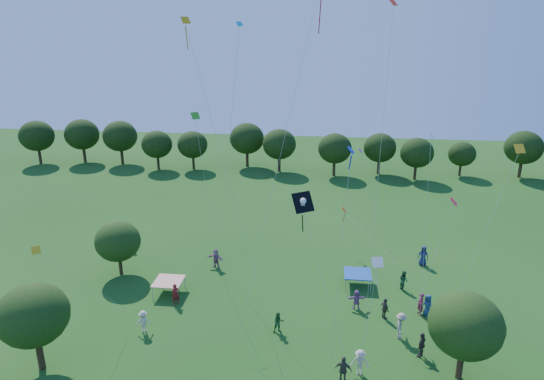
% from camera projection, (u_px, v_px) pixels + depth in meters
% --- Properties ---
extents(near_tree_west, '(4.24, 4.24, 5.74)m').
position_uv_depth(near_tree_west, '(33.00, 315.00, 28.93)').
color(near_tree_west, '#422B19').
rests_on(near_tree_west, ground).
extents(near_tree_north, '(3.79, 3.79, 4.76)m').
position_uv_depth(near_tree_north, '(118.00, 241.00, 40.74)').
color(near_tree_north, '#422B19').
rests_on(near_tree_north, ground).
extents(near_tree_east, '(4.31, 4.31, 5.62)m').
position_uv_depth(near_tree_east, '(466.00, 326.00, 28.16)').
color(near_tree_east, '#422B19').
rests_on(near_tree_east, ground).
extents(treeline, '(88.01, 8.77, 6.77)m').
position_uv_depth(treeline, '(293.00, 144.00, 70.04)').
color(treeline, '#422B19').
rests_on(treeline, ground).
extents(tent_red_stripe, '(2.20, 2.20, 1.10)m').
position_uv_depth(tent_red_stripe, '(169.00, 281.00, 38.35)').
color(tent_red_stripe, '#D54619').
rests_on(tent_red_stripe, ground).
extents(tent_blue, '(2.20, 2.20, 1.10)m').
position_uv_depth(tent_blue, '(358.00, 274.00, 39.53)').
color(tent_blue, '#1947A2').
rests_on(tent_blue, ground).
extents(crowd_person_0, '(0.90, 0.83, 1.62)m').
position_uv_depth(crowd_person_0, '(450.00, 320.00, 33.72)').
color(crowd_person_0, navy).
rests_on(crowd_person_0, ground).
extents(crowd_person_2, '(0.70, 0.92, 1.65)m').
position_uv_depth(crowd_person_2, '(404.00, 280.00, 38.97)').
color(crowd_person_2, '#245533').
rests_on(crowd_person_2, ground).
extents(crowd_person_3, '(1.16, 0.83, 1.63)m').
position_uv_depth(crowd_person_3, '(143.00, 321.00, 33.51)').
color(crowd_person_3, beige).
rests_on(crowd_person_3, ground).
extents(crowd_person_4, '(1.11, 0.70, 1.76)m').
position_uv_depth(crowd_person_4, '(343.00, 370.00, 28.69)').
color(crowd_person_4, '#474239').
rests_on(crowd_person_4, ground).
extents(crowd_person_5, '(1.48, 0.71, 1.53)m').
position_uv_depth(crowd_person_5, '(357.00, 299.00, 36.31)').
color(crowd_person_5, '#925694').
rests_on(crowd_person_5, ground).
extents(crowd_person_6, '(0.88, 0.94, 1.70)m').
position_uv_depth(crowd_person_6, '(428.00, 305.00, 35.39)').
color(crowd_person_6, navy).
rests_on(crowd_person_6, ground).
extents(crowd_person_7, '(0.58, 0.74, 1.73)m').
position_uv_depth(crowd_person_7, '(420.00, 304.00, 35.53)').
color(crowd_person_7, maroon).
rests_on(crowd_person_7, ground).
extents(crowd_person_8, '(0.87, 0.67, 1.56)m').
position_uv_depth(crowd_person_8, '(279.00, 322.00, 33.46)').
color(crowd_person_8, '#285D28').
rests_on(crowd_person_8, ground).
extents(crowd_person_9, '(0.76, 1.32, 1.90)m').
position_uv_depth(crowd_person_9, '(401.00, 326.00, 32.79)').
color(crowd_person_9, '#AD998A').
rests_on(crowd_person_9, ground).
extents(crowd_person_10, '(0.80, 1.04, 1.62)m').
position_uv_depth(crowd_person_10, '(385.00, 309.00, 35.05)').
color(crowd_person_10, '#413C34').
rests_on(crowd_person_10, ground).
extents(crowd_person_11, '(1.71, 1.11, 1.73)m').
position_uv_depth(crowd_person_11, '(216.00, 258.00, 42.55)').
color(crowd_person_11, '#975880').
rests_on(crowd_person_11, ground).
extents(crowd_person_12, '(0.99, 0.67, 1.84)m').
position_uv_depth(crowd_person_12, '(423.00, 256.00, 42.90)').
color(crowd_person_12, navy).
rests_on(crowd_person_12, ground).
extents(crowd_person_13, '(0.75, 0.68, 1.68)m').
position_uv_depth(crowd_person_13, '(176.00, 294.00, 36.88)').
color(crowd_person_13, maroon).
rests_on(crowd_person_13, ground).
extents(crowd_person_14, '(0.84, 1.00, 1.78)m').
position_uv_depth(crowd_person_14, '(132.00, 240.00, 46.10)').
color(crowd_person_14, '#245122').
rests_on(crowd_person_14, ground).
extents(crowd_person_15, '(1.13, 0.53, 1.71)m').
position_uv_depth(crowd_person_15, '(360.00, 362.00, 29.36)').
color(crowd_person_15, beige).
rests_on(crowd_person_15, ground).
extents(crowd_person_16, '(0.94, 1.12, 1.75)m').
position_uv_depth(crowd_person_16, '(422.00, 345.00, 30.96)').
color(crowd_person_16, '#403533').
rests_on(crowd_person_16, ground).
extents(pirate_kite, '(3.51, 2.62, 9.47)m').
position_uv_depth(pirate_kite, '(303.00, 204.00, 28.84)').
color(pirate_kite, black).
extents(red_high_kite, '(4.83, 7.19, 22.15)m').
position_uv_depth(red_high_kite, '(306.00, 50.00, 30.37)').
color(red_high_kite, red).
extents(small_kite_0, '(2.62, 2.54, 7.99)m').
position_uv_depth(small_kite_0, '(449.00, 216.00, 32.52)').
color(small_kite_0, red).
extents(small_kite_1, '(4.25, 2.18, 19.41)m').
position_uv_depth(small_kite_1, '(208.00, 107.00, 28.96)').
color(small_kite_1, '#DCA10B').
extents(small_kite_2, '(2.82, 1.32, 12.96)m').
position_uv_depth(small_kite_2, '(501.00, 194.00, 26.75)').
color(small_kite_2, '#FFAC16').
extents(small_kite_3, '(1.20, 1.86, 12.72)m').
position_uv_depth(small_kite_3, '(199.00, 143.00, 37.56)').
color(small_kite_3, green).
extents(small_kite_4, '(0.57, 2.77, 13.65)m').
position_uv_depth(small_kite_4, '(345.00, 217.00, 23.99)').
color(small_kite_4, '#1123AF').
extents(small_kite_5, '(3.45, 3.44, 9.08)m').
position_uv_depth(small_kite_5, '(369.00, 177.00, 40.96)').
color(small_kite_5, '#9B1999').
extents(small_kite_6, '(0.89, 1.07, 5.39)m').
position_uv_depth(small_kite_6, '(377.00, 269.00, 29.88)').
color(small_kite_6, silver).
extents(small_kite_7, '(2.83, 2.44, 19.22)m').
position_uv_depth(small_kite_7, '(232.00, 113.00, 36.19)').
color(small_kite_7, '#0DABD0').
extents(small_kite_8, '(4.69, 5.34, 3.01)m').
position_uv_depth(small_kite_8, '(350.00, 217.00, 44.38)').
color(small_kite_8, '#D1480C').
extents(small_kite_9, '(0.46, 0.83, 20.11)m').
position_uv_depth(small_kite_9, '(381.00, 142.00, 25.70)').
color(small_kite_9, '#FC2F0D').
extents(small_kite_10, '(1.85, 6.58, 7.65)m').
position_uv_depth(small_kite_10, '(60.00, 266.00, 27.82)').
color(small_kite_10, gold).
extents(small_kite_11, '(0.63, 0.44, 12.82)m').
position_uv_depth(small_kite_11, '(428.00, 188.00, 30.42)').
color(small_kite_11, '#1D901A').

